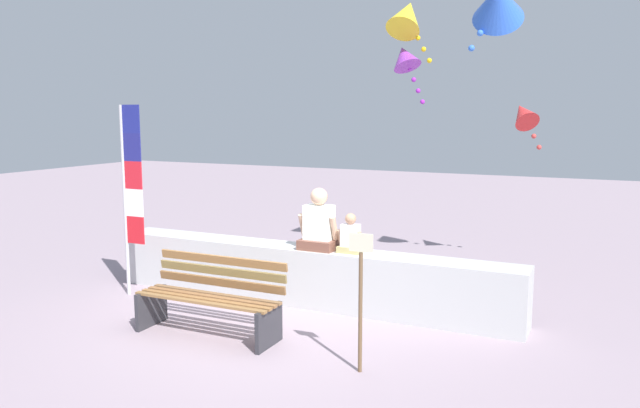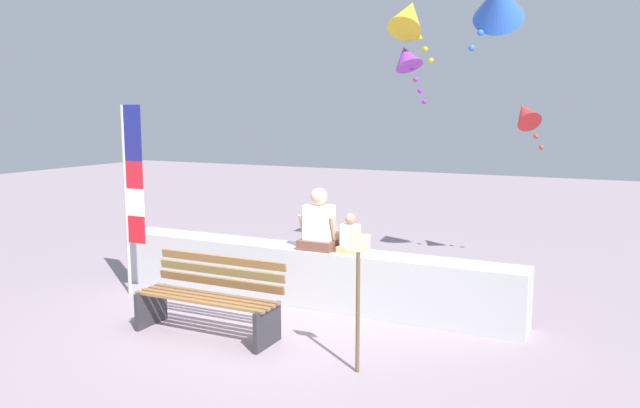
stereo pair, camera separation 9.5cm
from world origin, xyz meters
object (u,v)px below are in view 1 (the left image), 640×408
at_px(person_child, 350,237).
at_px(kite_red, 523,114).
at_px(kite_yellow, 407,16).
at_px(sign_post, 361,292).
at_px(flag_banner, 130,187).
at_px(person_adult, 319,225).
at_px(kite_blue, 498,2).
at_px(kite_purple, 405,58).
at_px(park_bench, 211,298).

xyz_separation_m(person_child, kite_red, (1.64, 3.25, 1.57)).
bearing_deg(kite_yellow, sign_post, -77.18).
height_order(flag_banner, kite_red, kite_red).
height_order(person_adult, kite_blue, kite_blue).
relative_size(kite_purple, sign_post, 0.73).
xyz_separation_m(person_child, kite_yellow, (-0.16, 2.67, 3.13)).
relative_size(park_bench, sign_post, 1.25).
xyz_separation_m(kite_red, sign_post, (-0.79, -5.01, -1.72)).
xyz_separation_m(park_bench, sign_post, (1.98, -0.27, 0.40)).
bearing_deg(kite_blue, flag_banner, -162.55).
xyz_separation_m(kite_yellow, sign_post, (1.01, -4.43, -3.28)).
height_order(person_adult, kite_purple, kite_purple).
bearing_deg(kite_purple, kite_red, 16.65).
distance_m(park_bench, kite_purple, 5.26).
distance_m(park_bench, flag_banner, 2.35).
height_order(kite_blue, kite_red, kite_blue).
height_order(kite_yellow, sign_post, kite_yellow).
distance_m(kite_red, kite_yellow, 2.45).
bearing_deg(park_bench, flag_banner, 157.07).
bearing_deg(kite_blue, kite_yellow, 132.97).
distance_m(kite_purple, sign_post, 5.28).
relative_size(flag_banner, sign_post, 1.90).
bearing_deg(kite_blue, kite_red, 89.28).
bearing_deg(sign_post, person_child, 115.69).
xyz_separation_m(park_bench, kite_blue, (2.74, 2.26, 3.48)).
height_order(park_bench, kite_purple, kite_purple).
bearing_deg(kite_blue, person_adult, -159.51).
bearing_deg(sign_post, flag_banner, 164.49).
height_order(person_child, kite_blue, kite_blue).
bearing_deg(person_child, kite_purple, 93.95).
distance_m(park_bench, kite_red, 5.88).
bearing_deg(flag_banner, kite_yellow, 49.46).
xyz_separation_m(person_child, sign_post, (0.85, -1.77, -0.15)).
relative_size(flag_banner, kite_blue, 2.72).
bearing_deg(kite_purple, person_child, -86.05).
height_order(kite_purple, kite_blue, kite_blue).
distance_m(park_bench, sign_post, 2.04).
relative_size(flag_banner, kite_yellow, 2.32).
bearing_deg(person_child, park_bench, -127.07).
xyz_separation_m(kite_purple, kite_red, (1.83, 0.55, -0.91)).
bearing_deg(kite_yellow, kite_blue, -47.03).
xyz_separation_m(person_child, flag_banner, (-3.03, -0.69, 0.58)).
relative_size(person_adult, flag_banner, 0.31).
distance_m(person_child, kite_blue, 3.42).
distance_m(person_adult, person_child, 0.47).
relative_size(kite_purple, kite_yellow, 0.89).
xyz_separation_m(flag_banner, kite_blue, (4.64, 1.46, 2.35)).
height_order(person_adult, kite_yellow, kite_yellow).
height_order(person_adult, flag_banner, flag_banner).
height_order(kite_blue, sign_post, kite_blue).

